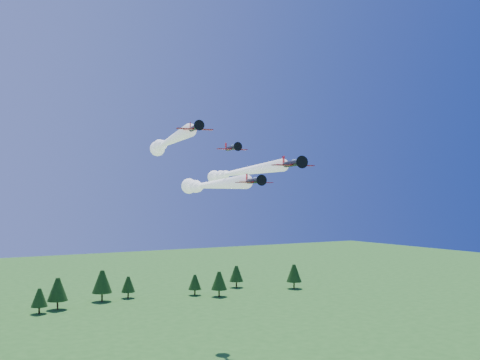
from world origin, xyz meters
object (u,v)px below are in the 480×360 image
plane_lead (208,185)px  plane_slot (232,148)px  plane_left (168,142)px  plane_right (238,172)px

plane_lead → plane_slot: size_ratio=6.47×
plane_lead → plane_slot: 12.22m
plane_left → plane_right: bearing=23.7°
plane_right → plane_slot: size_ratio=8.49×
plane_lead → plane_right: (14.46, 12.14, 3.70)m
plane_lead → plane_right: size_ratio=0.76×
plane_left → plane_lead: bearing=-39.7°
plane_lead → plane_slot: plane_slot is taller
plane_left → plane_right: size_ratio=0.73×
plane_right → plane_slot: bearing=-111.1°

